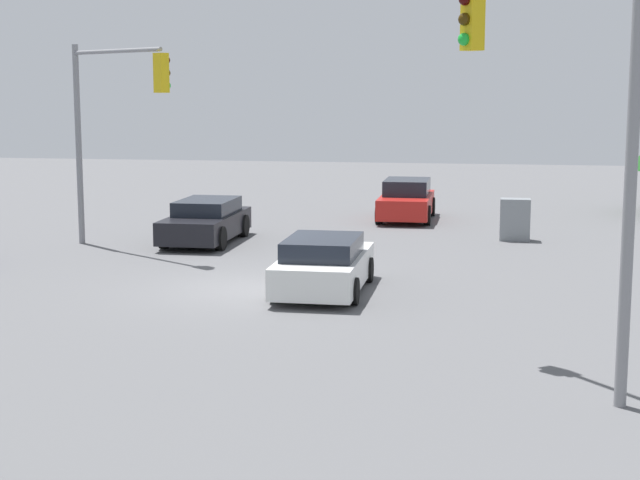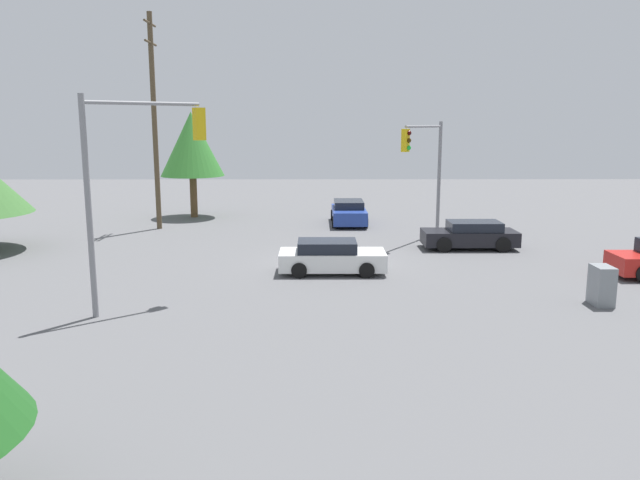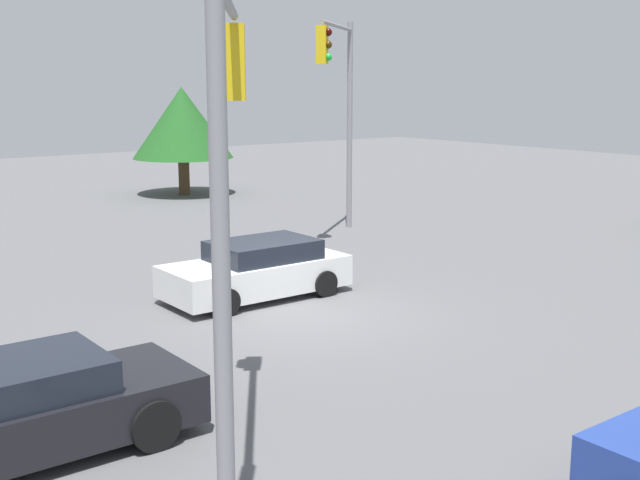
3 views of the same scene
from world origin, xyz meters
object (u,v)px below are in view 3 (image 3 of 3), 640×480
object	(u,v)px
sedan_white	(257,270)
traffic_signal_main	(340,89)
sedan_dark	(24,409)
traffic_signal_cross	(227,144)

from	to	relation	value
sedan_white	traffic_signal_main	xyz separation A→B (m)	(-4.76, 6.20, 3.94)
sedan_white	sedan_dark	bearing A→B (deg)	125.61
sedan_white	traffic_signal_main	world-z (taller)	traffic_signal_main
traffic_signal_main	sedan_white	bearing A→B (deg)	-1.08
sedan_white	traffic_signal_main	bearing A→B (deg)	-52.51
traffic_signal_main	traffic_signal_cross	size ratio (longest dim) A/B	1.13
sedan_dark	traffic_signal_main	bearing A→B (deg)	126.53
sedan_dark	traffic_signal_main	world-z (taller)	traffic_signal_main
traffic_signal_cross	sedan_white	bearing A→B (deg)	-1.14
sedan_white	sedan_dark	distance (m)	8.22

